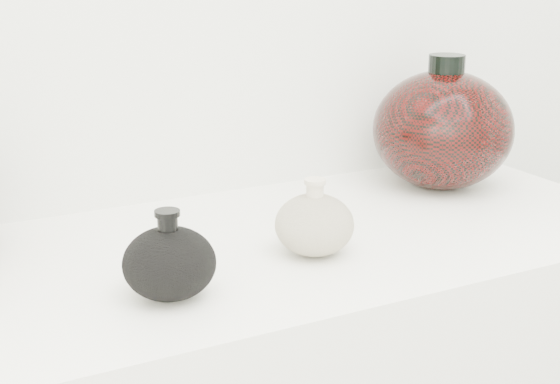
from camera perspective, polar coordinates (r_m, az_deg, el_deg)
black_gourd_vase at (r=0.93m, az=-8.09°, el=-5.13°), size 0.14×0.14×0.11m
cream_gourd_vase at (r=1.06m, az=2.53°, el=-2.35°), size 0.14×0.14×0.11m
right_round_pot at (r=1.37m, az=11.81°, el=4.52°), size 0.29×0.29×0.23m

